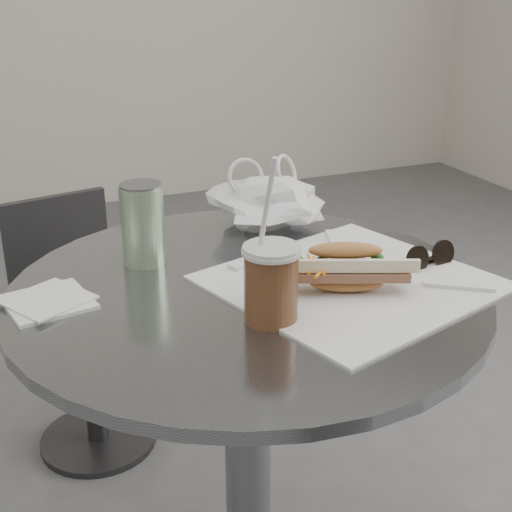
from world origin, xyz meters
name	(u,v)px	position (x,y,z in m)	size (l,w,h in m)	color
cafe_table	(248,430)	(0.00, 0.20, 0.47)	(0.76, 0.76, 0.74)	slate
chair_far	(84,341)	(-0.17, 0.94, 0.30)	(0.35, 0.38, 0.66)	#323234
sandwich_paper	(351,282)	(0.16, 0.15, 0.74)	(0.39, 0.37, 0.00)	white
banh_mi	(346,268)	(0.13, 0.12, 0.78)	(0.24, 0.17, 0.08)	#C67E4B
iced_coffee	(271,282)	(-0.01, 0.08, 0.80)	(0.08, 0.08, 0.24)	brown
sunglasses	(429,258)	(0.31, 0.15, 0.76)	(0.10, 0.03, 0.05)	black
plastic_bag	(270,205)	(0.14, 0.42, 0.79)	(0.20, 0.16, 0.10)	white
napkin_stack	(48,301)	(-0.30, 0.26, 0.74)	(0.15, 0.15, 0.01)	white
drink_can	(143,224)	(-0.12, 0.36, 0.81)	(0.07, 0.07, 0.14)	#5D9959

